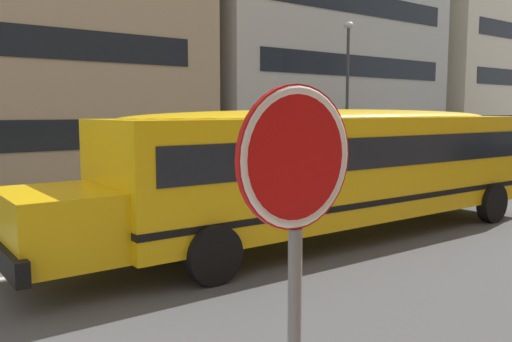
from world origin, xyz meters
The scene contains 8 objects.
ground_plane centered at (0.00, 0.00, 0.00)m, with size 400.00×400.00×0.00m, color #4C4C4F.
sidewalk_far centered at (0.00, 8.37, 0.01)m, with size 120.00×3.00×0.01m, color gray.
lane_centreline centered at (0.00, 0.00, 0.00)m, with size 110.00×0.16×0.01m, color silver.
school_bus centered at (-3.28, -1.24, 1.67)m, with size 12.61×3.15×2.81m.
parked_car_silver_end_of_row centered at (10.17, 5.69, 0.84)m, with size 3.95×1.98×1.64m.
stop_sign_post centered at (-9.93, -7.47, 2.23)m, with size 0.70×0.07×2.90m.
street_lamp centered at (6.68, 7.67, 4.31)m, with size 0.44×0.44×6.80m.
apartment_block_far_right centered at (28.33, 15.78, 9.85)m, with size 16.68×11.87×19.70m.
Camera 1 is at (-11.62, -9.37, 2.77)m, focal length 37.28 mm.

